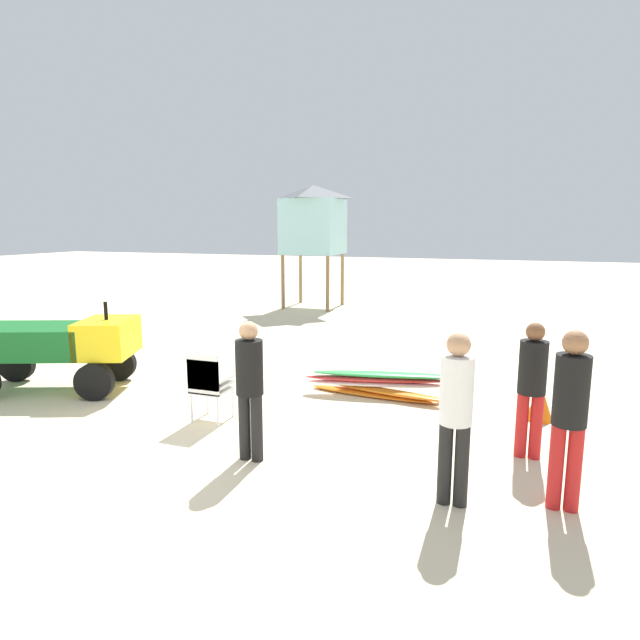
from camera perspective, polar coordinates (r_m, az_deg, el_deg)
ground at (r=7.03m, az=-15.49°, el=-13.32°), size 80.00×80.00×0.00m
utility_cart at (r=9.96m, az=-25.91°, el=-2.34°), size 2.81×2.06×1.50m
stacked_plastic_chairs at (r=7.70m, az=-11.79°, el=-6.32°), size 0.48×0.48×1.02m
surfboard_pile at (r=8.82m, az=6.31°, el=-6.78°), size 2.53×0.80×0.40m
lifeguard_near_left at (r=5.68m, az=24.98°, el=-8.45°), size 0.32×0.32×1.79m
lifeguard_near_center at (r=6.80m, az=21.55°, el=-6.08°), size 0.32×0.32×1.64m
lifeguard_near_right at (r=6.31m, az=-7.47°, el=-6.50°), size 0.32×0.32×1.67m
lifeguard_far_right at (r=5.42m, az=14.20°, el=-8.96°), size 0.32×0.32×1.75m
lifeguard_tower at (r=18.12m, az=-0.72°, el=10.60°), size 1.98×1.98×4.04m
traffic_cone_near at (r=8.33m, az=22.29°, el=-8.04°), size 0.38×0.38×0.54m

